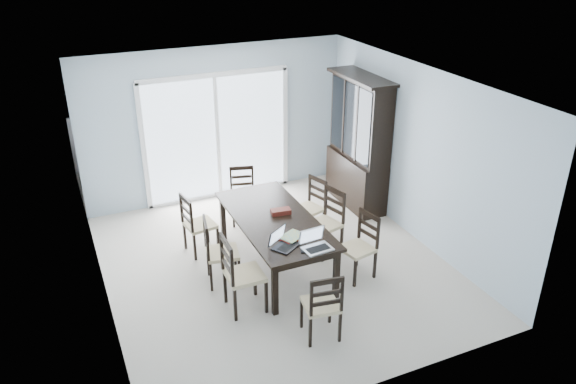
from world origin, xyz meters
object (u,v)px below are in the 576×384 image
chair_right_mid (329,214)px  chair_right_far (313,200)px  laptop_dark (286,243)px  chair_left_far (194,218)px  chair_left_near (236,267)px  cell_phone (306,252)px  game_box (281,211)px  chair_left_mid (215,245)px  hot_tub (172,156)px  chair_right_near (362,239)px  chair_end_far (242,188)px  dining_table (275,223)px  china_hutch (359,144)px  chair_end_near (324,300)px  laptop_silver (317,245)px

chair_right_mid → chair_right_far: (0.03, 0.58, -0.04)m
laptop_dark → chair_left_far: bearing=83.7°
chair_left_near → cell_phone: (0.81, -0.23, 0.14)m
chair_right_mid → game_box: bearing=73.7°
chair_left_near → chair_left_mid: 0.67m
hot_tub → chair_right_near: bearing=-69.4°
chair_end_far → cell_phone: bearing=103.7°
chair_left_far → laptop_dark: 1.72m
dining_table → chair_left_far: chair_left_far is taller
chair_right_near → laptop_dark: size_ratio=2.59×
dining_table → hot_tub: size_ratio=1.11×
china_hutch → chair_left_near: 3.48m
hot_tub → chair_right_far: bearing=-62.4°
chair_left_mid → chair_end_near: (0.76, -1.59, -0.03)m
chair_end_near → laptop_dark: bearing=102.4°
china_hutch → game_box: bearing=-148.3°
chair_left_mid → game_box: 1.02m
chair_left_mid → hot_tub: bearing=-173.7°
chair_right_far → hot_tub: chair_right_far is taller
chair_right_near → chair_right_far: chair_right_near is taller
cell_phone → dining_table: bearing=116.5°
china_hutch → chair_right_near: size_ratio=2.10×
chair_left_far → cell_phone: chair_left_far is taller
chair_left_mid → chair_left_far: chair_left_mid is taller
laptop_dark → dining_table: bearing=45.4°
laptop_silver → chair_right_mid: bearing=51.1°
dining_table → chair_right_mid: chair_right_mid is taller
dining_table → laptop_dark: size_ratio=5.44×
china_hutch → hot_tub: bearing=139.3°
laptop_silver → hot_tub: 4.53m
chair_right_far → chair_right_near: bearing=166.3°
china_hutch → chair_end_far: 2.04m
dining_table → chair_right_near: bearing=-34.3°
chair_left_mid → game_box: (0.99, 0.14, 0.21)m
china_hutch → chair_right_near: china_hutch is taller
chair_left_mid → chair_left_far: bearing=-165.6°
cell_phone → hot_tub: size_ratio=0.06×
chair_left_near → laptop_dark: chair_left_near is taller
dining_table → game_box: size_ratio=8.22×
chair_right_near → hot_tub: (-1.57, 4.17, -0.10)m
chair_right_mid → chair_end_near: chair_right_mid is taller
china_hutch → chair_right_mid: china_hutch is taller
laptop_dark → chair_left_near: bearing=145.6°
chair_left_mid → hot_tub: (0.28, 3.56, -0.12)m
china_hutch → chair_left_far: 3.02m
chair_left_mid → chair_right_far: 1.90m
china_hutch → chair_right_mid: 1.72m
dining_table → chair_end_far: 1.48m
chair_left_mid → laptop_dark: chair_left_mid is taller
chair_right_near → chair_end_near: chair_right_near is taller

